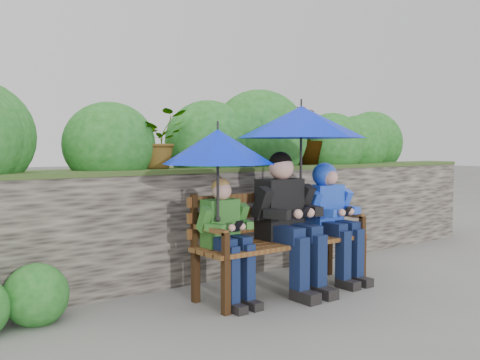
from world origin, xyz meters
TOP-DOWN VIEW (x-y plane):
  - ground at (0.00, 0.00)m, footprint 60.00×60.00m
  - garden_backdrop at (-0.10, 1.54)m, footprint 8.00×2.86m
  - park_bench at (0.30, -0.04)m, footprint 1.62×0.48m
  - boy_left at (-0.29, -0.11)m, footprint 0.41×0.48m
  - boy_middle at (0.34, -0.13)m, footprint 0.57×0.66m
  - boy_right at (0.89, -0.10)m, footprint 0.48×0.59m
  - umbrella_left at (-0.39, -0.14)m, footprint 0.86×0.86m
  - umbrella_right at (0.53, -0.08)m, footprint 1.10×1.10m

SIDE VIEW (x-z plane):
  - ground at x=0.00m, z-range 0.00..0.00m
  - park_bench at x=0.30m, z-range 0.06..0.91m
  - boy_left at x=-0.29m, z-range 0.07..1.05m
  - boy_right at x=0.89m, z-range 0.10..1.18m
  - boy_middle at x=0.34m, z-range 0.05..1.24m
  - garden_backdrop at x=-0.10m, z-range -0.24..1.62m
  - umbrella_left at x=-0.39m, z-range 0.85..1.61m
  - umbrella_right at x=0.53m, z-range 0.96..1.92m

